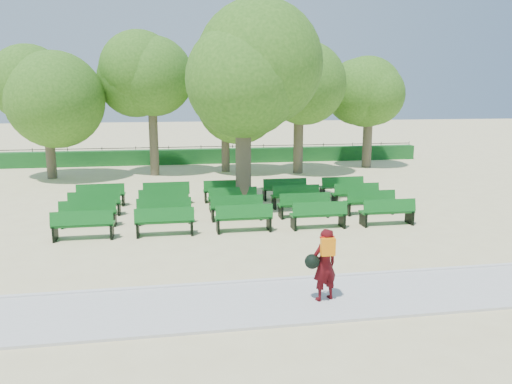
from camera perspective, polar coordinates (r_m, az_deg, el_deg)
ground at (r=17.74m, az=-0.05°, el=-2.84°), size 120.00×120.00×0.00m
paving at (r=10.88m, az=6.73°, el=-12.09°), size 30.00×2.20×0.06m
curb at (r=11.90m, az=5.14°, el=-9.86°), size 30.00×0.12×0.10m
hedge at (r=31.34m, az=-4.41°, el=4.14°), size 26.00×0.70×0.90m
fence at (r=31.79m, az=-4.46°, el=3.42°), size 26.00×0.10×1.02m
tree_line at (r=27.46m, az=-3.59°, el=2.19°), size 21.80×6.80×7.04m
bench_array at (r=18.05m, az=-2.57°, el=-2.31°), size 1.82×0.62×1.14m
tree_among at (r=18.36m, az=-1.50°, el=11.97°), size 4.64×4.64×6.68m
person at (r=10.51m, az=7.76°, el=-8.12°), size 0.77×0.52×1.54m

